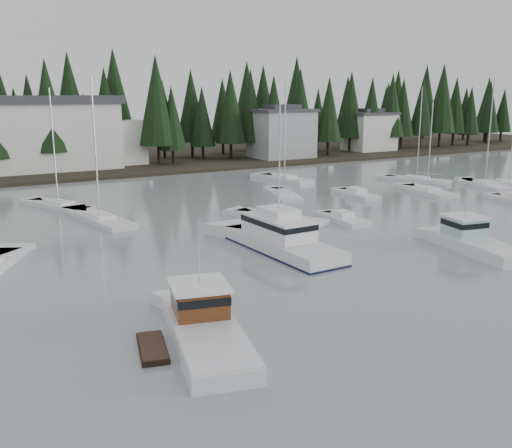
{
  "coord_description": "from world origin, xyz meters",
  "views": [
    {
      "loc": [
        -18.69,
        -8.31,
        11.92
      ],
      "look_at": [
        1.48,
        26.87,
        2.5
      ],
      "focal_mm": 40.0,
      "sensor_mm": 36.0,
      "label": 1
    }
  ],
  "objects_px": {
    "sailboat_6": "(508,186)",
    "runabout_1": "(343,220)",
    "house_east_a": "(281,132)",
    "sailboat_4": "(59,207)",
    "sailboat_10": "(285,180)",
    "lobster_boat_brown": "(203,330)",
    "harbor_inn": "(47,134)",
    "sailboat_8": "(284,196)",
    "cabin_cruiser_center": "(281,241)",
    "sailboat_0": "(416,181)",
    "sailboat_1": "(279,220)",
    "house_east_b": "(369,131)",
    "lobster_boat_teal": "(474,244)",
    "sailboat_12": "(485,186)",
    "sailboat_9": "(427,193)",
    "runabout_4": "(356,195)",
    "sailboat_7": "(100,220)"
  },
  "relations": [
    {
      "from": "sailboat_1",
      "to": "sailboat_8",
      "type": "xyz_separation_m",
      "value": [
        7.04,
        10.07,
        0.03
      ]
    },
    {
      "from": "cabin_cruiser_center",
      "to": "lobster_boat_teal",
      "type": "xyz_separation_m",
      "value": [
        12.83,
        -7.46,
        -0.19
      ]
    },
    {
      "from": "sailboat_7",
      "to": "sailboat_9",
      "type": "height_order",
      "value": "sailboat_7"
    },
    {
      "from": "harbor_inn",
      "to": "sailboat_10",
      "type": "height_order",
      "value": "sailboat_10"
    },
    {
      "from": "cabin_cruiser_center",
      "to": "sailboat_9",
      "type": "distance_m",
      "value": 31.65
    },
    {
      "from": "sailboat_6",
      "to": "runabout_4",
      "type": "bearing_deg",
      "value": 50.49
    },
    {
      "from": "lobster_boat_teal",
      "to": "runabout_1",
      "type": "bearing_deg",
      "value": 20.93
    },
    {
      "from": "cabin_cruiser_center",
      "to": "sailboat_9",
      "type": "xyz_separation_m",
      "value": [
        28.92,
        12.82,
        -0.7
      ]
    },
    {
      "from": "sailboat_0",
      "to": "sailboat_10",
      "type": "height_order",
      "value": "sailboat_10"
    },
    {
      "from": "runabout_4",
      "to": "sailboat_1",
      "type": "bearing_deg",
      "value": 119.02
    },
    {
      "from": "cabin_cruiser_center",
      "to": "house_east_b",
      "type": "bearing_deg",
      "value": -47.92
    },
    {
      "from": "sailboat_10",
      "to": "sailboat_7",
      "type": "bearing_deg",
      "value": 103.12
    },
    {
      "from": "sailboat_12",
      "to": "lobster_boat_teal",
      "type": "bearing_deg",
      "value": 146.92
    },
    {
      "from": "sailboat_8",
      "to": "runabout_1",
      "type": "xyz_separation_m",
      "value": [
        -2.14,
        -13.56,
        0.05
      ]
    },
    {
      "from": "sailboat_0",
      "to": "sailboat_12",
      "type": "distance_m",
      "value": 8.73
    },
    {
      "from": "sailboat_4",
      "to": "sailboat_12",
      "type": "distance_m",
      "value": 52.2
    },
    {
      "from": "house_east_a",
      "to": "sailboat_7",
      "type": "bearing_deg",
      "value": -141.09
    },
    {
      "from": "lobster_boat_brown",
      "to": "sailboat_9",
      "type": "height_order",
      "value": "sailboat_9"
    },
    {
      "from": "sailboat_10",
      "to": "sailboat_6",
      "type": "bearing_deg",
      "value": -140.32
    },
    {
      "from": "house_east_a",
      "to": "sailboat_4",
      "type": "relative_size",
      "value": 0.82
    },
    {
      "from": "cabin_cruiser_center",
      "to": "sailboat_0",
      "type": "height_order",
      "value": "sailboat_0"
    },
    {
      "from": "lobster_boat_teal",
      "to": "sailboat_10",
      "type": "bearing_deg",
      "value": 0.29
    },
    {
      "from": "sailboat_1",
      "to": "sailboat_7",
      "type": "bearing_deg",
      "value": 37.92
    },
    {
      "from": "sailboat_8",
      "to": "runabout_1",
      "type": "relative_size",
      "value": 2.37
    },
    {
      "from": "sailboat_10",
      "to": "lobster_boat_brown",
      "type": "bearing_deg",
      "value": 132.35
    },
    {
      "from": "sailboat_0",
      "to": "sailboat_7",
      "type": "bearing_deg",
      "value": 71.53
    },
    {
      "from": "lobster_boat_brown",
      "to": "cabin_cruiser_center",
      "type": "relative_size",
      "value": 0.84
    },
    {
      "from": "house_east_b",
      "to": "sailboat_7",
      "type": "height_order",
      "value": "sailboat_7"
    },
    {
      "from": "sailboat_0",
      "to": "runabout_4",
      "type": "xyz_separation_m",
      "value": [
        -14.33,
        -4.68,
        0.06
      ]
    },
    {
      "from": "sailboat_1",
      "to": "cabin_cruiser_center",
      "type": "bearing_deg",
      "value": 125.27
    },
    {
      "from": "house_east_b",
      "to": "sailboat_7",
      "type": "relative_size",
      "value": 0.68
    },
    {
      "from": "cabin_cruiser_center",
      "to": "sailboat_7",
      "type": "relative_size",
      "value": 0.85
    },
    {
      "from": "sailboat_9",
      "to": "sailboat_4",
      "type": "bearing_deg",
      "value": 82.23
    },
    {
      "from": "sailboat_8",
      "to": "sailboat_10",
      "type": "relative_size",
      "value": 1.02
    },
    {
      "from": "harbor_inn",
      "to": "lobster_boat_teal",
      "type": "height_order",
      "value": "harbor_inn"
    },
    {
      "from": "sailboat_4",
      "to": "sailboat_12",
      "type": "relative_size",
      "value": 0.91
    },
    {
      "from": "sailboat_6",
      "to": "runabout_1",
      "type": "height_order",
      "value": "sailboat_6"
    },
    {
      "from": "lobster_boat_brown",
      "to": "runabout_4",
      "type": "distance_m",
      "value": 42.14
    },
    {
      "from": "house_east_b",
      "to": "sailboat_4",
      "type": "height_order",
      "value": "sailboat_4"
    },
    {
      "from": "cabin_cruiser_center",
      "to": "sailboat_10",
      "type": "bearing_deg",
      "value": -35.25
    },
    {
      "from": "sailboat_7",
      "to": "lobster_boat_brown",
      "type": "bearing_deg",
      "value": 165.11
    },
    {
      "from": "sailboat_1",
      "to": "sailboat_4",
      "type": "relative_size",
      "value": 0.89
    },
    {
      "from": "lobster_boat_teal",
      "to": "sailboat_4",
      "type": "height_order",
      "value": "sailboat_4"
    },
    {
      "from": "sailboat_9",
      "to": "sailboat_12",
      "type": "distance_m",
      "value": 10.13
    },
    {
      "from": "house_east_a",
      "to": "sailboat_12",
      "type": "bearing_deg",
      "value": -79.49
    },
    {
      "from": "sailboat_8",
      "to": "house_east_a",
      "type": "bearing_deg",
      "value": -12.59
    },
    {
      "from": "cabin_cruiser_center",
      "to": "sailboat_12",
      "type": "height_order",
      "value": "sailboat_12"
    },
    {
      "from": "runabout_1",
      "to": "house_east_b",
      "type": "bearing_deg",
      "value": -40.44
    },
    {
      "from": "lobster_boat_brown",
      "to": "runabout_1",
      "type": "height_order",
      "value": "lobster_boat_brown"
    },
    {
      "from": "harbor_inn",
      "to": "sailboat_8",
      "type": "relative_size",
      "value": 2.11
    }
  ]
}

